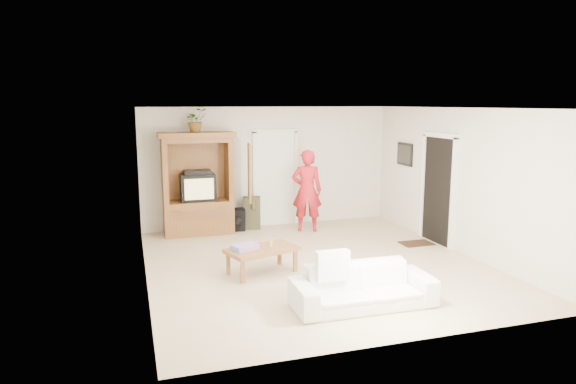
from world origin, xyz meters
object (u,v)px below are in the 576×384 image
object	(u,v)px
armoire	(199,190)
coffee_table	(262,251)
man	(307,191)
sofa	(363,286)

from	to	relation	value
armoire	coffee_table	bearing A→B (deg)	-78.05
man	sofa	world-z (taller)	man
man	sofa	size ratio (longest dim) A/B	0.91
sofa	coffee_table	size ratio (longest dim) A/B	1.53
armoire	sofa	world-z (taller)	armoire
man	coffee_table	bearing A→B (deg)	74.84
armoire	coffee_table	size ratio (longest dim) A/B	1.69
man	sofa	distance (m)	4.19
armoire	sofa	xyz separation A→B (m)	(1.55, -4.56, -0.63)
coffee_table	sofa	bearing A→B (deg)	-78.36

